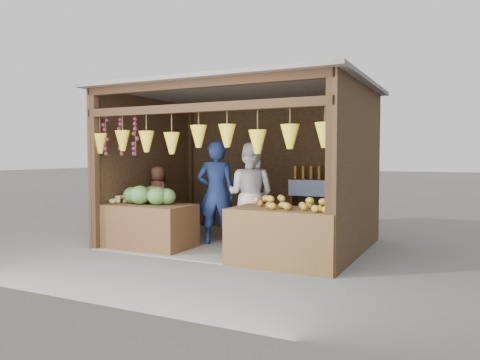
% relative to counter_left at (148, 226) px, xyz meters
% --- Properties ---
extents(ground, '(80.00, 80.00, 0.00)m').
position_rel_counter_left_xyz_m(ground, '(1.24, 0.97, -0.36)').
color(ground, '#514F49').
rests_on(ground, ground).
extents(stall_structure, '(4.30, 3.30, 2.66)m').
position_rel_counter_left_xyz_m(stall_structure, '(1.21, 0.93, 1.30)').
color(stall_structure, slate).
rests_on(stall_structure, ground).
extents(back_shelf, '(1.25, 0.32, 1.32)m').
position_rel_counter_left_xyz_m(back_shelf, '(2.29, 2.26, 0.51)').
color(back_shelf, '#382314').
rests_on(back_shelf, ground).
extents(counter_left, '(1.47, 0.85, 0.72)m').
position_rel_counter_left_xyz_m(counter_left, '(0.00, 0.00, 0.00)').
color(counter_left, '#4E311A').
rests_on(counter_left, ground).
extents(counter_right, '(1.56, 0.85, 0.79)m').
position_rel_counter_left_xyz_m(counter_right, '(2.47, -0.13, 0.03)').
color(counter_right, '#4E321A').
rests_on(counter_right, ground).
extents(stool, '(0.31, 0.31, 0.29)m').
position_rel_counter_left_xyz_m(stool, '(-0.50, 0.95, -0.22)').
color(stool, black).
rests_on(stool, ground).
extents(man_standing, '(0.76, 0.65, 1.77)m').
position_rel_counter_left_xyz_m(man_standing, '(0.87, 0.74, 0.52)').
color(man_standing, navy).
rests_on(man_standing, ground).
extents(woman_standing, '(0.85, 0.67, 1.74)m').
position_rel_counter_left_xyz_m(woman_standing, '(1.44, 0.90, 0.51)').
color(woman_standing, silver).
rests_on(woman_standing, ground).
extents(vendor_seated, '(0.58, 0.46, 1.04)m').
position_rel_counter_left_xyz_m(vendor_seated, '(-0.50, 0.95, 0.45)').
color(vendor_seated, '#532F21').
rests_on(vendor_seated, stool).
extents(melon_pile, '(1.00, 0.50, 0.32)m').
position_rel_counter_left_xyz_m(melon_pile, '(-0.02, 0.07, 0.52)').
color(melon_pile, '#144D16').
rests_on(melon_pile, counter_left).
extents(tanfruit_pile, '(0.34, 0.40, 0.13)m').
position_rel_counter_left_xyz_m(tanfruit_pile, '(-0.59, -0.02, 0.43)').
color(tanfruit_pile, '#987646').
rests_on(tanfruit_pile, counter_left).
extents(mango_pile, '(1.40, 0.64, 0.22)m').
position_rel_counter_left_xyz_m(mango_pile, '(2.52, -0.15, 0.54)').
color(mango_pile, '#C76A1A').
rests_on(mango_pile, counter_right).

